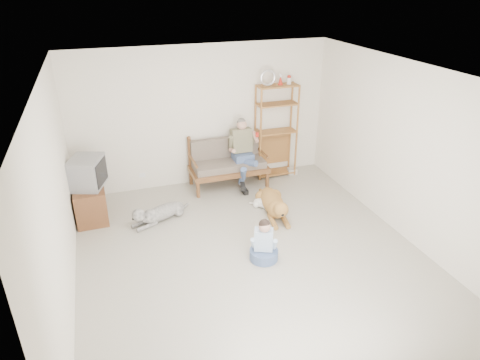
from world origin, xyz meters
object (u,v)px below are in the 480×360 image
object	(u,v)px
loveseat	(228,162)
etagere	(276,130)
golden_retriever	(274,204)
tv_stand	(90,201)

from	to	relation	value
loveseat	etagere	xyz separation A→B (m)	(1.06, 0.13, 0.49)
etagere	golden_retriever	xyz separation A→B (m)	(-0.64, -1.50, -0.79)
loveseat	tv_stand	size ratio (longest dim) A/B	1.66
tv_stand	golden_retriever	bearing A→B (deg)	-17.06
etagere	tv_stand	world-z (taller)	etagere
golden_retriever	etagere	bearing A→B (deg)	75.42
tv_stand	etagere	bearing A→B (deg)	8.77
etagere	golden_retriever	distance (m)	1.82
loveseat	etagere	bearing A→B (deg)	6.54
loveseat	etagere	distance (m)	1.18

